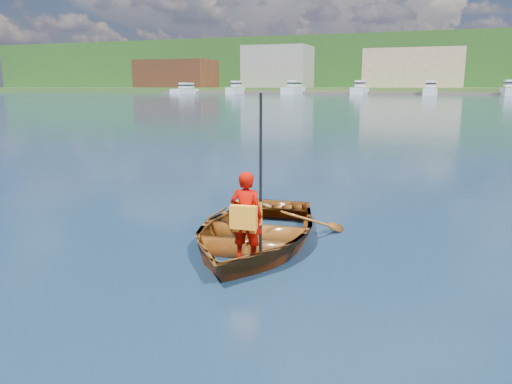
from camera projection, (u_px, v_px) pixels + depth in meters
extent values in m
plane|color=#142148|center=(209.00, 263.00, 6.66)|extent=(600.00, 600.00, 0.00)
imported|color=#66370A|center=(254.00, 231.00, 7.36)|extent=(2.75, 3.68, 0.73)
imported|color=#B00800|center=(246.00, 216.00, 6.37)|extent=(0.44, 0.31, 1.17)
cube|color=orange|center=(243.00, 217.00, 6.26)|extent=(0.35, 0.12, 0.30)
cube|color=orange|center=(249.00, 213.00, 6.48)|extent=(0.34, 0.10, 0.30)
cube|color=orange|center=(246.00, 229.00, 6.41)|extent=(0.31, 0.24, 0.05)
cylinder|color=black|center=(261.00, 178.00, 6.38)|extent=(0.04, 0.04, 2.13)
cube|color=#435D29|center=(429.00, 90.00, 181.54)|extent=(400.00, 80.00, 2.00)
cube|color=#325323|center=(432.00, 67.00, 225.55)|extent=(400.00, 100.00, 22.00)
cube|color=brown|center=(405.00, 93.00, 144.97)|extent=(160.05, 8.28, 0.80)
cube|color=brown|center=(176.00, 74.00, 186.83)|extent=(28.00, 16.00, 10.00)
cube|color=gray|center=(278.00, 67.00, 173.27)|extent=(22.00, 16.00, 14.00)
cube|color=tan|center=(413.00, 68.00, 158.70)|extent=(30.00, 16.00, 12.00)
cube|color=silver|center=(185.00, 92.00, 162.96)|extent=(3.74, 13.35, 1.75)
cube|color=silver|center=(186.00, 86.00, 163.79)|extent=(2.62, 6.01, 1.80)
cube|color=black|center=(186.00, 85.00, 163.77)|extent=(2.69, 6.28, 0.50)
cube|color=silver|center=(235.00, 91.00, 157.06)|extent=(2.73, 9.76, 2.31)
cube|color=silver|center=(236.00, 84.00, 157.48)|extent=(1.91, 4.39, 1.80)
cube|color=black|center=(236.00, 83.00, 157.46)|extent=(1.97, 4.59, 0.50)
cube|color=silver|center=(293.00, 91.00, 150.83)|extent=(3.91, 13.96, 2.32)
cube|color=silver|center=(295.00, 84.00, 151.64)|extent=(2.74, 6.28, 1.80)
cube|color=black|center=(295.00, 83.00, 151.62)|extent=(2.81, 6.56, 0.50)
cube|color=silver|center=(360.00, 92.00, 144.29)|extent=(3.69, 13.17, 2.32)
cube|color=silver|center=(361.00, 83.00, 145.02)|extent=(2.58, 5.92, 1.80)
cube|color=black|center=(361.00, 83.00, 145.00)|extent=(2.65, 6.19, 0.50)
cube|color=silver|center=(430.00, 92.00, 137.95)|extent=(3.73, 13.31, 2.14)
cube|color=silver|center=(431.00, 84.00, 138.72)|extent=(2.61, 5.99, 1.80)
cube|color=black|center=(431.00, 84.00, 138.70)|extent=(2.68, 6.25, 0.50)
cube|color=silver|center=(509.00, 92.00, 131.43)|extent=(3.48, 12.44, 2.29)
cube|color=silver|center=(510.00, 83.00, 132.11)|extent=(2.44, 5.60, 1.80)
cube|color=black|center=(510.00, 83.00, 132.09)|extent=(2.51, 5.85, 0.50)
cylinder|color=#382314|center=(287.00, 52.00, 285.75)|extent=(0.80, 0.80, 3.87)
sphere|color=#235D19|center=(287.00, 43.00, 284.68)|extent=(7.22, 7.22, 7.22)
cylinder|color=#382314|center=(356.00, 60.00, 242.41)|extent=(0.80, 0.80, 3.51)
sphere|color=#235D19|center=(357.00, 50.00, 241.44)|extent=(6.55, 6.55, 6.55)
cylinder|color=#382314|center=(180.00, 61.00, 284.13)|extent=(0.80, 0.80, 2.71)
sphere|color=#235D19|center=(180.00, 55.00, 283.39)|extent=(5.06, 5.06, 5.06)
cylinder|color=#382314|center=(497.00, 64.00, 209.57)|extent=(0.80, 0.80, 2.63)
sphere|color=#235D19|center=(497.00, 55.00, 208.85)|extent=(4.90, 4.90, 4.90)
cylinder|color=#382314|center=(407.00, 58.00, 239.40)|extent=(0.80, 0.80, 2.77)
sphere|color=#235D19|center=(407.00, 50.00, 238.64)|extent=(5.17, 5.17, 5.17)
cylinder|color=#382314|center=(106.00, 74.00, 257.23)|extent=(0.80, 0.80, 2.42)
sphere|color=#235D19|center=(106.00, 68.00, 256.56)|extent=(4.51, 4.51, 4.51)
cylinder|color=#382314|center=(274.00, 68.00, 235.27)|extent=(0.80, 0.80, 4.06)
sphere|color=#235D19|center=(274.00, 56.00, 234.15)|extent=(7.58, 7.58, 7.58)
cylinder|color=#382314|center=(476.00, 52.00, 239.60)|extent=(0.80, 0.80, 3.60)
sphere|color=#235D19|center=(477.00, 42.00, 238.61)|extent=(6.72, 6.72, 6.72)
cylinder|color=#382314|center=(326.00, 54.00, 267.10)|extent=(0.80, 0.80, 3.46)
sphere|color=#235D19|center=(326.00, 46.00, 266.15)|extent=(6.45, 6.45, 6.45)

